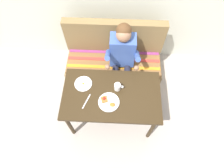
{
  "coord_description": "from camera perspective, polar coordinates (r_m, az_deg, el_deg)",
  "views": [
    {
      "loc": [
        0.05,
        -1.05,
        2.86
      ],
      "look_at": [
        0.0,
        0.15,
        0.72
      ],
      "focal_mm": 31.4,
      "sensor_mm": 36.0,
      "label": 1
    }
  ],
  "objects": [
    {
      "name": "coffee_mug",
      "position": [
        2.37,
        1.64,
        -0.8
      ],
      "size": [
        0.12,
        0.08,
        0.1
      ],
      "color": "white",
      "rests_on": "table"
    },
    {
      "name": "ground_plane",
      "position": [
        3.05,
        -0.13,
        -9.1
      ],
      "size": [
        8.0,
        8.0,
        0.0
      ],
      "primitive_type": "plane",
      "color": "#B2A69B"
    },
    {
      "name": "couch",
      "position": [
        3.12,
        0.52,
        6.36
      ],
      "size": [
        1.44,
        0.56,
        1.0
      ],
      "color": "olive",
      "rests_on": "ground"
    },
    {
      "name": "person",
      "position": [
        2.68,
        3.0,
        8.33
      ],
      "size": [
        0.45,
        0.61,
        1.21
      ],
      "color": "#3E5CA5",
      "rests_on": "ground"
    },
    {
      "name": "plate_eggs",
      "position": [
        2.46,
        -8.36,
        0.08
      ],
      "size": [
        0.22,
        0.22,
        0.04
      ],
      "color": "white",
      "rests_on": "table"
    },
    {
      "name": "knife",
      "position": [
        2.35,
        -7.47,
        -5.06
      ],
      "size": [
        0.08,
        0.19,
        0.0
      ],
      "primitive_type": "cube",
      "rotation": [
        0.0,
        0.0,
        -0.37
      ],
      "color": "silver",
      "rests_on": "table"
    },
    {
      "name": "table",
      "position": [
        2.45,
        -0.16,
        -3.88
      ],
      "size": [
        1.2,
        0.7,
        0.73
      ],
      "color": "#332412",
      "rests_on": "ground"
    },
    {
      "name": "plate_breakfast",
      "position": [
        2.32,
        -1.07,
        -5.22
      ],
      "size": [
        0.25,
        0.25,
        0.05
      ],
      "color": "white",
      "rests_on": "table"
    }
  ]
}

